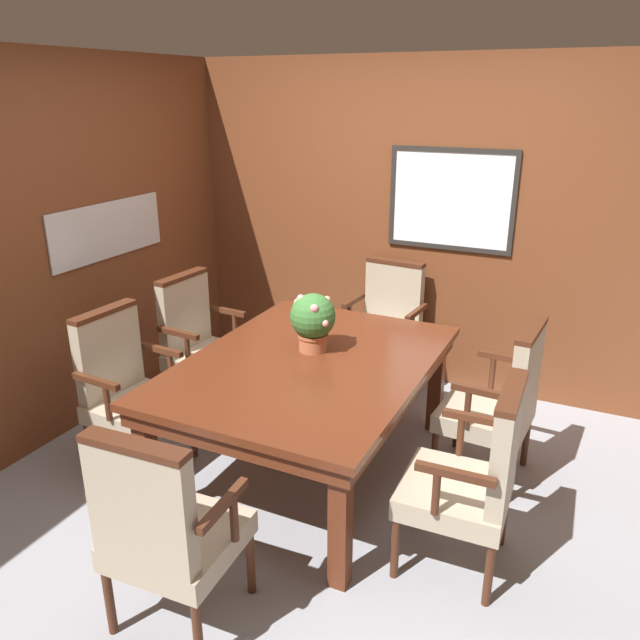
# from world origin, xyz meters

# --- Properties ---
(ground_plane) EXTENTS (14.00, 14.00, 0.00)m
(ground_plane) POSITION_xyz_m (0.00, 0.00, 0.00)
(ground_plane) COLOR #93969E
(wall_back) EXTENTS (7.20, 0.08, 2.45)m
(wall_back) POSITION_xyz_m (0.00, 1.75, 1.23)
(wall_back) COLOR brown
(wall_back) RESTS_ON ground_plane
(wall_left) EXTENTS (0.08, 7.20, 2.45)m
(wall_left) POSITION_xyz_m (-1.79, 0.00, 1.23)
(wall_left) COLOR brown
(wall_left) RESTS_ON ground_plane
(dining_table) EXTENTS (1.33, 1.81, 0.73)m
(dining_table) POSITION_xyz_m (-0.06, 0.18, 0.64)
(dining_table) COLOR #562614
(dining_table) RESTS_ON ground_plane
(chair_head_far) EXTENTS (0.58, 0.54, 0.99)m
(chair_head_far) POSITION_xyz_m (-0.05, 1.48, 0.52)
(chair_head_far) COLOR #472314
(chair_head_far) RESTS_ON ground_plane
(chair_left_near) EXTENTS (0.53, 0.58, 0.99)m
(chair_left_near) POSITION_xyz_m (-1.10, -0.22, 0.52)
(chair_left_near) COLOR #472314
(chair_left_near) RESTS_ON ground_plane
(chair_right_far) EXTENTS (0.53, 0.58, 0.99)m
(chair_right_far) POSITION_xyz_m (0.97, 0.58, 0.52)
(chair_right_far) COLOR #472314
(chair_right_far) RESTS_ON ground_plane
(chair_left_far) EXTENTS (0.54, 0.58, 0.99)m
(chair_left_far) POSITION_xyz_m (-1.14, 0.58, 0.52)
(chair_left_far) COLOR #472314
(chair_left_far) RESTS_ON ground_plane
(chair_right_near) EXTENTS (0.52, 0.57, 0.99)m
(chair_right_near) POSITION_xyz_m (1.00, -0.24, 0.52)
(chair_right_near) COLOR #472314
(chair_right_near) RESTS_ON ground_plane
(chair_head_near) EXTENTS (0.57, 0.52, 0.99)m
(chair_head_near) POSITION_xyz_m (-0.06, -1.16, 0.52)
(chair_head_near) COLOR #472314
(chair_head_near) RESTS_ON ground_plane
(potted_plant) EXTENTS (0.28, 0.29, 0.35)m
(potted_plant) POSITION_xyz_m (-0.11, 0.33, 0.92)
(potted_plant) COLOR #B2603D
(potted_plant) RESTS_ON dining_table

